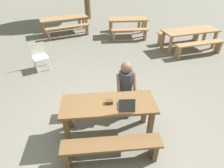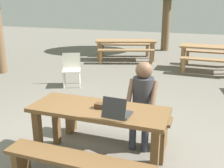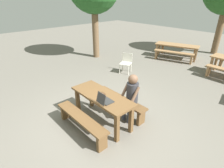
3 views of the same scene
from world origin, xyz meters
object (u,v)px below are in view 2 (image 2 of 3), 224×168
Objects in this scene: laptop at (117,112)px; picnic_table_mid at (209,50)px; plastic_chair at (72,68)px; picnic_table_front at (99,118)px; picnic_table_distant at (126,43)px; small_pouch at (100,106)px; person_seated at (142,98)px.

laptop is 0.19× the size of picnic_table_mid.
laptop is 0.42× the size of plastic_chair.
plastic_chair reaches higher than picnic_table_mid.
laptop is 5.91m from picnic_table_mid.
picnic_table_front is 0.79× the size of picnic_table_distant.
laptop is at bearing -79.23° from plastic_chair.
laptop reaches higher than picnic_table_front.
picnic_table_front is at bearing -26.79° from laptop.
small_pouch reaches higher than plastic_chair.
small_pouch is 6.38m from picnic_table_distant.
person_seated reaches higher than laptop.
picnic_table_mid is at bearing -96.67° from laptop.
picnic_table_distant is (-2.80, 0.54, -0.01)m from picnic_table_mid.
picnic_table_front reaches higher than picnic_table_distant.
picnic_table_front is 3.48m from plastic_chair.
picnic_table_mid is at bearing 15.45° from plastic_chair.
person_seated reaches higher than picnic_table_front.
picnic_table_front is 0.74m from person_seated.
small_pouch is 0.10× the size of person_seated.
small_pouch is 3.51m from plastic_chair.
laptop is at bearing -98.92° from picnic_table_mid.
picnic_table_mid is (3.21, 2.76, 0.18)m from plastic_chair.
picnic_table_front is 1.02× the size of picnic_table_mid.
laptop is at bearing -92.62° from picnic_table_distant.
laptop is 6.62m from picnic_table_distant.
laptop is (0.30, -0.17, 0.20)m from picnic_table_front.
laptop reaches higher than picnic_table_mid.
person_seated reaches higher than picnic_table_mid.
person_seated is at bearing -95.91° from laptop.
small_pouch is at bearing -81.32° from plastic_chair.
picnic_table_mid reaches higher than picnic_table_distant.
picnic_table_distant is at bearing 103.71° from picnic_table_front.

